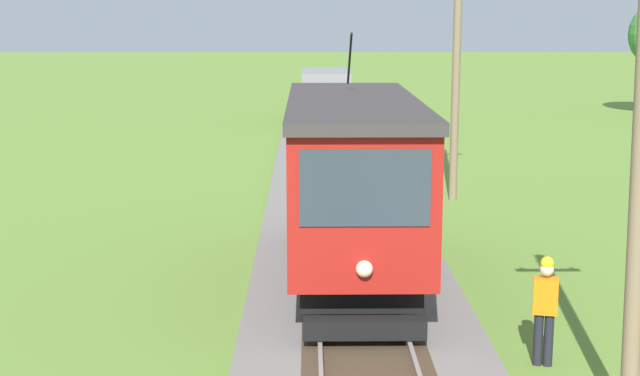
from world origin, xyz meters
The scene contains 5 objects.
red_tram centered at (0.00, 17.34, 2.19)m, with size 2.60×8.54×4.79m.
freight_car centered at (0.00, 45.58, 1.56)m, with size 2.40×5.20×2.31m.
utility_pole_near_tram centered at (3.43, 10.81, 3.61)m, with size 1.40×0.60×7.03m.
utility_pole_mid centered at (3.43, 25.75, 4.33)m, with size 1.40×0.28×8.46m.
track_worker centered at (2.81, 12.79, 0.98)m, with size 0.43×0.32×1.78m.
Camera 1 is at (-0.90, -0.75, 5.50)m, focal length 50.80 mm.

